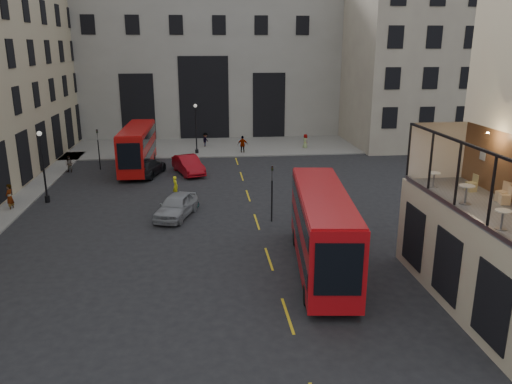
{
  "coord_description": "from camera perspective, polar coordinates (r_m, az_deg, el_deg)",
  "views": [
    {
      "loc": [
        -5.46,
        -18.86,
        11.22
      ],
      "look_at": [
        -2.4,
        8.84,
        3.0
      ],
      "focal_mm": 35.0,
      "sensor_mm": 36.0,
      "label": 1
    }
  ],
  "objects": [
    {
      "name": "host_frontage",
      "position": [
        24.07,
        24.25,
        -6.98
      ],
      "size": [
        3.0,
        11.0,
        4.5
      ],
      "primitive_type": "cube",
      "color": "tan",
      "rests_on": "ground"
    },
    {
      "name": "cafe_floor",
      "position": [
        23.31,
        24.91,
        -1.77
      ],
      "size": [
        3.0,
        10.0,
        0.1
      ],
      "primitive_type": "cube",
      "color": "slate",
      "rests_on": "host_frontage"
    },
    {
      "name": "pedestrian_e",
      "position": [
        39.06,
        -26.33,
        -0.55
      ],
      "size": [
        0.58,
        0.77,
        1.92
      ],
      "primitive_type": "imported",
      "rotation": [
        0.0,
        0.0,
        4.53
      ],
      "color": "gray",
      "rests_on": "ground"
    },
    {
      "name": "ground",
      "position": [
        22.62,
        8.77,
        -13.52
      ],
      "size": [
        140.0,
        140.0,
        0.0
      ],
      "primitive_type": "plane",
      "color": "black",
      "rests_on": "ground"
    },
    {
      "name": "bicycle",
      "position": [
        35.84,
        -7.83,
        -1.24
      ],
      "size": [
        1.7,
        0.69,
        0.87
      ],
      "primitive_type": "imported",
      "rotation": [
        0.0,
        0.0,
        1.64
      ],
      "color": "gray",
      "rests_on": "ground"
    },
    {
      "name": "car_b",
      "position": [
        45.58,
        -7.75,
        3.09
      ],
      "size": [
        3.26,
        5.29,
        1.65
      ],
      "primitive_type": "imported",
      "rotation": [
        0.0,
        0.0,
        0.33
      ],
      "color": "maroon",
      "rests_on": "ground"
    },
    {
      "name": "building_right",
      "position": [
        64.11,
        17.7,
        14.95
      ],
      "size": [
        16.6,
        18.6,
        20.0
      ],
      "color": "#A99F88",
      "rests_on": "ground"
    },
    {
      "name": "pedestrian_d",
      "position": [
        56.66,
        5.65,
        5.77
      ],
      "size": [
        0.76,
        0.93,
        1.65
      ],
      "primitive_type": "imported",
      "rotation": [
        0.0,
        0.0,
        1.92
      ],
      "color": "gray",
      "rests_on": "ground"
    },
    {
      "name": "gateway",
      "position": [
        66.88,
        -6.12,
        14.77
      ],
      "size": [
        35.0,
        10.6,
        18.0
      ],
      "color": "#99968E",
      "rests_on": "ground"
    },
    {
      "name": "cafe_chair_c",
      "position": [
        24.43,
        26.35,
        -0.38
      ],
      "size": [
        0.54,
        0.54,
        0.89
      ],
      "color": "tan",
      "rests_on": "cafe_floor"
    },
    {
      "name": "car_c",
      "position": [
        45.5,
        -12.37,
        2.77
      ],
      "size": [
        3.41,
        5.69,
        1.54
      ],
      "primitive_type": "imported",
      "rotation": [
        0.0,
        0.0,
        2.89
      ],
      "color": "black",
      "rests_on": "ground"
    },
    {
      "name": "cafe_table_near",
      "position": [
        20.7,
        26.36,
        -2.54
      ],
      "size": [
        0.6,
        0.6,
        0.75
      ],
      "color": "beige",
      "rests_on": "cafe_floor"
    },
    {
      "name": "pedestrian_b",
      "position": [
        57.34,
        -5.79,
        5.93
      ],
      "size": [
        1.02,
        1.26,
        1.7
      ],
      "primitive_type": "imported",
      "rotation": [
        0.0,
        0.0,
        1.16
      ],
      "color": "gray",
      "rests_on": "ground"
    },
    {
      "name": "pavement_far",
      "position": [
        57.95,
        -6.76,
        5.21
      ],
      "size": [
        40.0,
        12.0,
        0.12
      ],
      "primitive_type": "cube",
      "color": "slate",
      "rests_on": "ground"
    },
    {
      "name": "cafe_table_mid",
      "position": [
        23.36,
        22.9,
        0.05
      ],
      "size": [
        0.67,
        0.67,
        0.83
      ],
      "color": "beige",
      "rests_on": "cafe_floor"
    },
    {
      "name": "bus_near",
      "position": [
        25.57,
        7.59,
        -3.98
      ],
      "size": [
        3.6,
        10.76,
        4.21
      ],
      "color": "#A60B10",
      "rests_on": "ground"
    },
    {
      "name": "cafe_chair_b",
      "position": [
        24.12,
        26.57,
        -0.68
      ],
      "size": [
        0.48,
        0.48,
        0.81
      ],
      "color": "tan",
      "rests_on": "cafe_floor"
    },
    {
      "name": "street_lamp_b",
      "position": [
        53.6,
        -6.85,
        6.83
      ],
      "size": [
        0.36,
        0.36,
        5.33
      ],
      "color": "black",
      "rests_on": "ground"
    },
    {
      "name": "street_lamp_a",
      "position": [
        39.62,
        -23.09,
        2.23
      ],
      "size": [
        0.36,
        0.36,
        5.33
      ],
      "color": "black",
      "rests_on": "ground"
    },
    {
      "name": "pedestrian_c",
      "position": [
        53.82,
        -1.53,
        5.43
      ],
      "size": [
        1.14,
        0.51,
        1.91
      ],
      "primitive_type": "imported",
      "rotation": [
        0.0,
        0.0,
        3.1
      ],
      "color": "gray",
      "rests_on": "ground"
    },
    {
      "name": "cyclist",
      "position": [
        38.66,
        -9.19,
        0.62
      ],
      "size": [
        0.6,
        0.71,
        1.66
      ],
      "primitive_type": "imported",
      "rotation": [
        0.0,
        0.0,
        1.98
      ],
      "color": "yellow",
      "rests_on": "ground"
    },
    {
      "name": "traffic_light_far",
      "position": [
        48.63,
        -17.59,
        5.24
      ],
      "size": [
        0.16,
        0.2,
        3.8
      ],
      "color": "black",
      "rests_on": "ground"
    },
    {
      "name": "pedestrian_a",
      "position": [
        48.75,
        -20.57,
        3.0
      ],
      "size": [
        0.92,
        0.82,
        1.56
      ],
      "primitive_type": "imported",
      "rotation": [
        0.0,
        0.0,
        -0.36
      ],
      "color": "gray",
      "rests_on": "ground"
    },
    {
      "name": "traffic_light_near",
      "position": [
        32.4,
        1.84,
        0.67
      ],
      "size": [
        0.16,
        0.2,
        3.8
      ],
      "color": "black",
      "rests_on": "ground"
    },
    {
      "name": "cafe_table_far",
      "position": [
        25.61,
        19.68,
        1.58
      ],
      "size": [
        0.58,
        0.58,
        0.72
      ],
      "color": "silver",
      "rests_on": "cafe_floor"
    },
    {
      "name": "car_a",
      "position": [
        34.14,
        -9.1,
        -1.56
      ],
      "size": [
        3.26,
        5.02,
        1.59
      ],
      "primitive_type": "imported",
      "rotation": [
        0.0,
        0.0,
        -0.32
      ],
      "color": "gray",
      "rests_on": "ground"
    },
    {
      "name": "bus_far",
      "position": [
        47.59,
        -13.39,
        5.15
      ],
      "size": [
        2.52,
        10.18,
        4.05
      ],
      "color": "#AA0D0B",
      "rests_on": "ground"
    },
    {
      "name": "cafe_chair_d",
      "position": [
        25.57,
        23.4,
        0.62
      ],
      "size": [
        0.44,
        0.44,
        0.81
      ],
      "color": "tan",
      "rests_on": "cafe_floor"
    }
  ]
}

